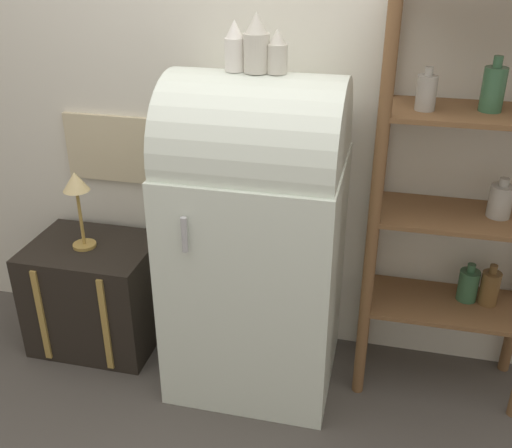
% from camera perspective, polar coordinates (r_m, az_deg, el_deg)
% --- Properties ---
extents(ground_plane, '(12.00, 12.00, 0.00)m').
position_cam_1_polar(ground_plane, '(2.82, -1.09, -16.51)').
color(ground_plane, '#4C4742').
extents(wall_back, '(7.00, 0.09, 2.70)m').
position_cam_1_polar(wall_back, '(2.68, 1.69, 14.20)').
color(wall_back, silver).
rests_on(wall_back, ground_plane).
extents(refrigerator, '(0.72, 0.68, 1.43)m').
position_cam_1_polar(refrigerator, '(2.57, 0.03, -0.93)').
color(refrigerator, silver).
rests_on(refrigerator, ground_plane).
extents(suitcase_trunk, '(0.60, 0.47, 0.55)m').
position_cam_1_polar(suitcase_trunk, '(3.11, -14.96, -6.41)').
color(suitcase_trunk, black).
rests_on(suitcase_trunk, ground_plane).
extents(shelf_unit, '(0.73, 0.36, 1.73)m').
position_cam_1_polar(shelf_unit, '(2.55, 19.35, 2.95)').
color(shelf_unit, brown).
rests_on(shelf_unit, ground_plane).
extents(vase_left, '(0.08, 0.08, 0.19)m').
position_cam_1_polar(vase_left, '(2.34, -2.05, 16.47)').
color(vase_left, white).
rests_on(vase_left, refrigerator).
extents(vase_center, '(0.10, 0.10, 0.22)m').
position_cam_1_polar(vase_center, '(2.31, 0.07, 16.72)').
color(vase_center, beige).
rests_on(vase_center, refrigerator).
extents(vase_right, '(0.08, 0.08, 0.16)m').
position_cam_1_polar(vase_right, '(2.30, 2.04, 16.01)').
color(vase_right, beige).
rests_on(vase_right, refrigerator).
extents(desk_lamp, '(0.12, 0.12, 0.38)m').
position_cam_1_polar(desk_lamp, '(2.85, -16.71, 3.03)').
color(desk_lamp, '#AD8942').
rests_on(desk_lamp, suitcase_trunk).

